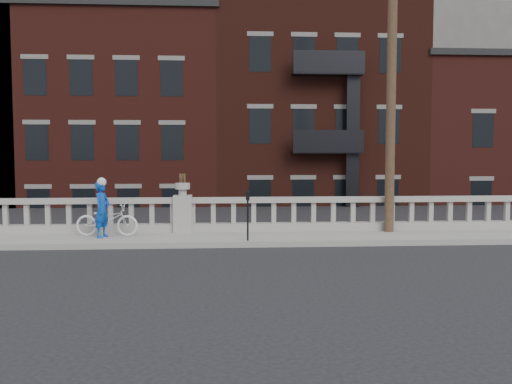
# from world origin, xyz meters

# --- Properties ---
(ground) EXTENTS (120.00, 120.00, 0.00)m
(ground) POSITION_xyz_m (0.00, 0.00, 0.00)
(ground) COLOR black
(ground) RESTS_ON ground
(sidewalk) EXTENTS (32.00, 2.20, 0.15)m
(sidewalk) POSITION_xyz_m (0.00, 3.00, 0.07)
(sidewalk) COLOR #99968E
(sidewalk) RESTS_ON ground
(balustrade) EXTENTS (28.00, 0.34, 1.03)m
(balustrade) POSITION_xyz_m (0.00, 3.95, 0.64)
(balustrade) COLOR #99968E
(balustrade) RESTS_ON sidewalk
(planter_pedestal) EXTENTS (0.55, 0.55, 1.76)m
(planter_pedestal) POSITION_xyz_m (0.00, 3.95, 0.83)
(planter_pedestal) COLOR #99968E
(planter_pedestal) RESTS_ON sidewalk
(lower_level) EXTENTS (80.00, 44.00, 20.80)m
(lower_level) POSITION_xyz_m (0.56, 23.04, 2.63)
(lower_level) COLOR #605E59
(lower_level) RESTS_ON ground
(utility_pole) EXTENTS (1.60, 0.28, 10.00)m
(utility_pole) POSITION_xyz_m (6.20, 3.60, 5.24)
(utility_pole) COLOR #422D1E
(utility_pole) RESTS_ON sidewalk
(parking_meter_d) EXTENTS (0.10, 0.09, 1.36)m
(parking_meter_d) POSITION_xyz_m (1.86, 2.15, 1.00)
(parking_meter_d) COLOR black
(parking_meter_d) RESTS_ON sidewalk
(bicycle) EXTENTS (1.82, 0.78, 0.93)m
(bicycle) POSITION_xyz_m (-2.11, 3.27, 0.62)
(bicycle) COLOR silver
(bicycle) RESTS_ON sidewalk
(cyclist) EXTENTS (0.55, 0.67, 1.58)m
(cyclist) POSITION_xyz_m (-2.19, 3.01, 0.94)
(cyclist) COLOR #0B41B0
(cyclist) RESTS_ON sidewalk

